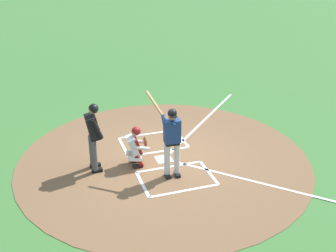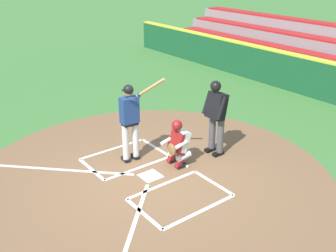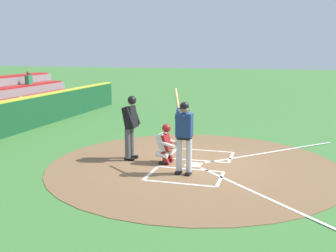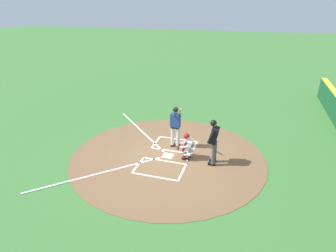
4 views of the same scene
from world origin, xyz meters
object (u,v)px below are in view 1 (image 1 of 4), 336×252
Objects in this scene: batter at (172,138)px; baseball at (131,160)px; catcher at (136,145)px; plate_umpire at (93,133)px.

batter reaches higher than baseball.
batter is 1.21m from catcher.
batter reaches higher than catcher.
baseball is at bearing 98.82° from plate_umpire.
plate_umpire is at bearing -94.55° from catcher.
plate_umpire is (-0.92, -1.79, -0.02)m from batter.
baseball is at bearing -157.28° from catcher.
catcher is 1.19m from plate_umpire.
batter is 1.14× the size of plate_umpire.
catcher is at bearing -139.62° from batter.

